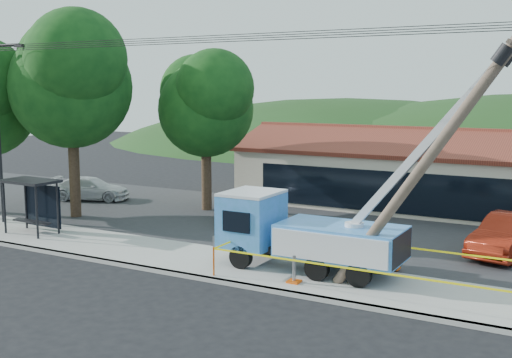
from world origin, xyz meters
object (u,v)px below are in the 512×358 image
at_px(leaning_pole, 436,149).
at_px(car_red, 508,258).
at_px(car_silver, 238,224).
at_px(car_white, 91,201).
at_px(bus_shelter, 33,194).
at_px(utility_truck, 306,230).

bearing_deg(leaning_pole, car_red, 78.48).
bearing_deg(car_silver, car_red, -35.56).
distance_m(leaning_pole, car_red, 8.70).
bearing_deg(car_red, car_silver, -168.65).
relative_size(car_silver, car_white, 0.82).
bearing_deg(car_silver, bus_shelter, -170.14).
bearing_deg(car_red, car_white, -171.06).
bearing_deg(bus_shelter, car_silver, 46.49).
bearing_deg(utility_truck, bus_shelter, -177.50).
xyz_separation_m(utility_truck, car_red, (6.30, 6.10, -1.67)).
height_order(bus_shelter, car_white, bus_shelter).
height_order(leaning_pole, car_red, leaning_pole).
relative_size(bus_shelter, car_white, 0.56).
relative_size(utility_truck, car_red, 2.20).
height_order(car_red, car_white, car_red).
xyz_separation_m(leaning_pole, bus_shelter, (-18.53, 0.29, -2.99)).
distance_m(leaning_pole, car_white, 24.71).
bearing_deg(leaning_pole, car_silver, 148.22).
height_order(leaning_pole, bus_shelter, leaning_pole).
bearing_deg(utility_truck, car_white, 157.35).
distance_m(car_silver, car_red, 12.99).
xyz_separation_m(leaning_pole, car_silver, (-11.57, 7.17, -4.99)).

